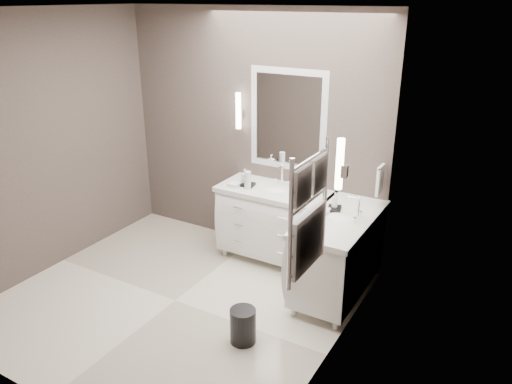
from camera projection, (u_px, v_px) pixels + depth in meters
The scene contains 21 objects.
floor at pixel (175, 301), 4.90m from camera, with size 3.20×3.00×0.01m, color silver.
ceiling at pixel (155, 7), 3.90m from camera, with size 3.20×3.00×0.01m, color white.
wall_back at pixel (252, 133), 5.61m from camera, with size 3.20×0.01×2.70m, color #4A3F3B.
wall_front at pixel (14, 237), 3.19m from camera, with size 3.20×0.01×2.70m, color #4A3F3B.
wall_left at pixel (45, 145), 5.15m from camera, with size 0.01×3.00×2.70m, color #4A3F3B.
wall_right at pixel (337, 206), 3.66m from camera, with size 0.01×3.00×2.70m, color #4A3F3B.
vanity_back at pixel (275, 220), 5.50m from camera, with size 1.24×0.59×0.97m.
vanity_right at pixel (339, 251), 4.83m from camera, with size 0.59×1.24×0.97m.
mirror_back at pixel (288, 120), 5.32m from camera, with size 0.90×0.02×1.10m.
mirror_right at pixel (371, 152), 4.23m from camera, with size 0.02×0.90×1.10m.
sconce_back at pixel (238, 112), 5.52m from camera, with size 0.06×0.06×0.40m.
sconce_right at pixel (340, 165), 3.78m from camera, with size 0.06×0.06×0.40m.
towel_bar_corner at pixel (380, 179), 4.87m from camera, with size 0.03×0.22×0.30m.
towel_ladder at pixel (308, 219), 3.34m from camera, with size 0.06×0.58×0.90m.
waste_bin at pixel (243, 326), 4.27m from camera, with size 0.23×0.23×0.32m, color black.
amenity_tray_back at pixel (247, 184), 5.46m from camera, with size 0.17×0.13×0.03m, color black.
amenity_tray_right at pixel (334, 209), 4.84m from camera, with size 0.12×0.17×0.02m, color black.
water_bottle at pixel (248, 180), 5.33m from camera, with size 0.07×0.07×0.20m, color silver.
soap_bottle_a at pixel (245, 176), 5.46m from camera, with size 0.07×0.07×0.15m, color white.
soap_bottle_b at pixel (247, 180), 5.40m from camera, with size 0.08×0.08×0.10m, color black.
soap_bottle_c at pixel (335, 200), 4.81m from camera, with size 0.06×0.06×0.15m, color white.
Camera 1 is at (2.77, -3.21, 2.79)m, focal length 35.00 mm.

